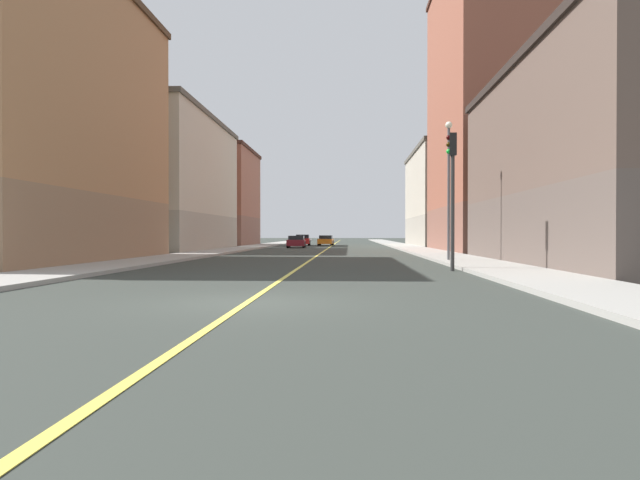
% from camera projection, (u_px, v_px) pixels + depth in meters
% --- Properties ---
extents(ground_plane, '(400.00, 400.00, 0.00)m').
position_uv_depth(ground_plane, '(247.00, 303.00, 13.10)').
color(ground_plane, '#323732').
rests_on(ground_plane, ground).
extents(sidewalk_left, '(3.24, 168.00, 0.15)m').
position_uv_depth(sidewalk_left, '(410.00, 248.00, 61.62)').
color(sidewalk_left, '#9E9B93').
rests_on(sidewalk_left, ground).
extents(sidewalk_right, '(3.24, 168.00, 0.15)m').
position_uv_depth(sidewalk_right, '(248.00, 247.00, 62.45)').
color(sidewalk_right, '#9E9B93').
rests_on(sidewalk_right, ground).
extents(lane_center_stripe, '(0.16, 154.00, 0.01)m').
position_uv_depth(lane_center_stripe, '(328.00, 248.00, 62.04)').
color(lane_center_stripe, '#E5D14C').
rests_on(lane_center_stripe, ground).
extents(building_left_near, '(9.78, 22.37, 9.86)m').
position_uv_depth(building_left_near, '(615.00, 161.00, 28.29)').
color(building_left_near, brown).
rests_on(building_left_near, ground).
extents(building_left_mid, '(9.78, 19.44, 24.18)m').
position_uv_depth(building_left_mid, '(499.00, 108.00, 50.47)').
color(building_left_mid, brown).
rests_on(building_left_mid, ground).
extents(building_left_far, '(9.78, 22.50, 11.63)m').
position_uv_depth(building_left_far, '(453.00, 198.00, 72.75)').
color(building_left_far, '#9D9688').
rests_on(building_left_far, ground).
extents(building_right_corner, '(9.78, 19.78, 15.04)m').
position_uv_depth(building_right_corner, '(22.00, 118.00, 31.07)').
color(building_right_corner, '#8F6B4F').
rests_on(building_right_corner, ground).
extents(building_right_midblock, '(9.78, 22.33, 12.10)m').
position_uv_depth(building_right_midblock, '(162.00, 184.00, 54.35)').
color(building_right_midblock, '#9D9688').
rests_on(building_right_midblock, ground).
extents(building_right_distant, '(9.78, 14.85, 12.09)m').
position_uv_depth(building_right_distant, '(214.00, 198.00, 75.15)').
color(building_right_distant, brown).
rests_on(building_right_distant, ground).
extents(traffic_light_left_near, '(0.40, 0.32, 5.57)m').
position_uv_depth(traffic_light_left_near, '(452.00, 181.00, 24.19)').
color(traffic_light_left_near, '#2D2D2D').
rests_on(traffic_light_left_near, ground).
extents(street_lamp_left_near, '(0.36, 0.36, 7.20)m').
position_uv_depth(street_lamp_left_near, '(449.00, 176.00, 31.20)').
color(street_lamp_left_near, '#4C4C51').
rests_on(street_lamp_left_near, ground).
extents(car_maroon, '(2.00, 4.26, 1.30)m').
position_uv_depth(car_maroon, '(296.00, 242.00, 64.56)').
color(car_maroon, maroon).
rests_on(car_maroon, ground).
extents(car_red, '(2.01, 4.40, 1.40)m').
position_uv_depth(car_red, '(303.00, 240.00, 77.15)').
color(car_red, red).
rests_on(car_red, ground).
extents(car_orange, '(2.03, 4.09, 1.30)m').
position_uv_depth(car_orange, '(326.00, 241.00, 77.21)').
color(car_orange, orange).
rests_on(car_orange, ground).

